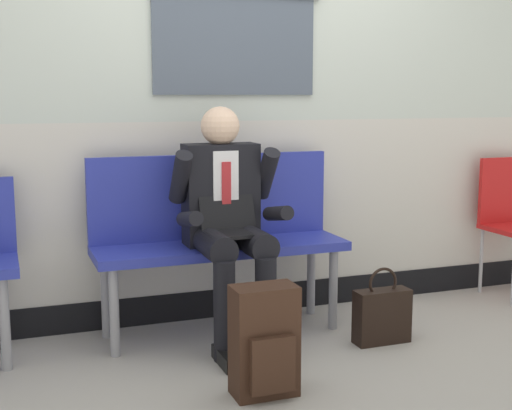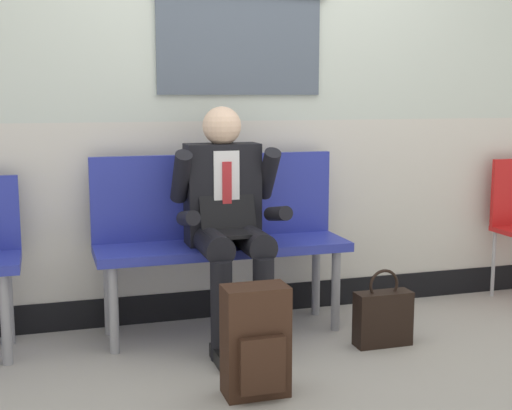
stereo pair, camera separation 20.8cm
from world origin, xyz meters
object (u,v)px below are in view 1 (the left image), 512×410
object	(u,v)px
bench_with_person	(217,228)
handbag	(382,315)
folding_chair	(511,213)
person_seated	(228,217)
backpack	(265,342)

from	to	relation	value
bench_with_person	handbag	size ratio (longest dim) A/B	3.35
bench_with_person	handbag	xyz separation A→B (m)	(0.76, -0.52, -0.43)
folding_chair	bench_with_person	bearing A→B (deg)	-179.45
person_seated	folding_chair	distance (m)	2.06
person_seated	bench_with_person	bearing A→B (deg)	90.00
person_seated	folding_chair	xyz separation A→B (m)	(2.05, 0.23, -0.13)
person_seated	handbag	bearing A→B (deg)	-22.61
bench_with_person	person_seated	bearing A→B (deg)	-90.00
handbag	folding_chair	bearing A→B (deg)	22.96
handbag	folding_chair	world-z (taller)	folding_chair
person_seated	handbag	world-z (taller)	person_seated
person_seated	backpack	world-z (taller)	person_seated
folding_chair	person_seated	bearing A→B (deg)	-173.69
backpack	handbag	bearing A→B (deg)	26.07
bench_with_person	backpack	size ratio (longest dim) A/B	2.80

